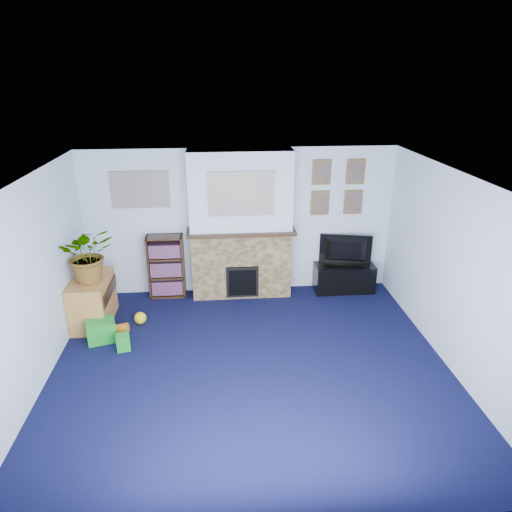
{
  "coord_description": "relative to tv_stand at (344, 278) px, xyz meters",
  "views": [
    {
      "loc": [
        -0.35,
        -4.84,
        3.5
      ],
      "look_at": [
        0.14,
        0.86,
        1.16
      ],
      "focal_mm": 32.0,
      "sensor_mm": 36.0,
      "label": 1
    }
  ],
  "objects": [
    {
      "name": "mantel_clock",
      "position": [
        -1.79,
        -0.03,
        1.0
      ],
      "size": [
        0.09,
        0.05,
        0.13
      ],
      "primitive_type": "cube",
      "color": "gold",
      "rests_on": "chimney_breast"
    },
    {
      "name": "toy_tube",
      "position": [
        -3.57,
        -1.08,
        -0.15
      ],
      "size": [
        0.31,
        0.14,
        0.18
      ],
      "primitive_type": "cylinder",
      "rotation": [
        0.0,
        1.43,
        0.0
      ],
      "color": "orange",
      "rests_on": "ground"
    },
    {
      "name": "green_crate",
      "position": [
        -3.76,
        -1.24,
        -0.08
      ],
      "size": [
        0.45,
        0.4,
        0.3
      ],
      "primitive_type": "cube",
      "rotation": [
        0.0,
        0.0,
        0.28
      ],
      "color": "#198C26",
      "rests_on": "ground"
    },
    {
      "name": "chimney_breast",
      "position": [
        -1.74,
        0.02,
        0.96
      ],
      "size": [
        1.72,
        0.5,
        2.4
      ],
      "color": "brown",
      "rests_on": "ground"
    },
    {
      "name": "wall_right",
      "position": [
        0.76,
        -2.03,
        0.97
      ],
      "size": [
        0.04,
        4.5,
        2.4
      ],
      "primitive_type": "cube",
      "color": "silver",
      "rests_on": "ground"
    },
    {
      "name": "portrait_bl",
      "position": [
        -0.44,
        0.2,
        1.27
      ],
      "size": [
        0.3,
        0.03,
        0.4
      ],
      "primitive_type": "cube",
      "color": "brown",
      "rests_on": "wall_back"
    },
    {
      "name": "tv_stand",
      "position": [
        0.0,
        0.0,
        0.0
      ],
      "size": [
        0.99,
        0.42,
        0.47
      ],
      "primitive_type": "cube",
      "color": "black",
      "rests_on": "ground"
    },
    {
      "name": "mantel_teddy",
      "position": [
        -2.36,
        -0.03,
        0.99
      ],
      "size": [
        0.12,
        0.12,
        0.12
      ],
      "primitive_type": "sphere",
      "color": "gray",
      "rests_on": "chimney_breast"
    },
    {
      "name": "portrait_tl",
      "position": [
        -0.44,
        0.2,
        1.77
      ],
      "size": [
        0.3,
        0.03,
        0.4
      ],
      "primitive_type": "cube",
      "color": "brown",
      "rests_on": "wall_back"
    },
    {
      "name": "ceiling",
      "position": [
        -1.74,
        -2.03,
        2.17
      ],
      "size": [
        5.0,
        4.5,
        0.01
      ],
      "primitive_type": "cube",
      "color": "white",
      "rests_on": "wall_back"
    },
    {
      "name": "toy_ball",
      "position": [
        -3.29,
        -0.83,
        -0.14
      ],
      "size": [
        0.18,
        0.18,
        0.18
      ],
      "primitive_type": "sphere",
      "color": "yellow",
      "rests_on": "ground"
    },
    {
      "name": "mantel_can",
      "position": [
        -1.03,
        -0.03,
        0.99
      ],
      "size": [
        0.06,
        0.06,
        0.12
      ],
      "primitive_type": "cylinder",
      "color": "#198C26",
      "rests_on": "chimney_breast"
    },
    {
      "name": "collage_left",
      "position": [
        -3.29,
        0.21,
        1.55
      ],
      "size": [
        0.9,
        0.03,
        0.58
      ],
      "primitive_type": "cube",
      "color": "gray",
      "rests_on": "wall_back"
    },
    {
      "name": "bookshelf",
      "position": [
        -2.96,
        0.08,
        0.28
      ],
      "size": [
        0.58,
        0.28,
        1.05
      ],
      "color": "black",
      "rests_on": "ground"
    },
    {
      "name": "portrait_br",
      "position": [
        0.11,
        0.2,
        1.27
      ],
      "size": [
        0.3,
        0.03,
        0.4
      ],
      "primitive_type": "cube",
      "color": "brown",
      "rests_on": "wall_back"
    },
    {
      "name": "sideboard",
      "position": [
        -3.98,
        -0.71,
        0.12
      ],
      "size": [
        0.5,
        0.91,
        0.71
      ],
      "primitive_type": "cube",
      "color": "#B27939",
      "rests_on": "ground"
    },
    {
      "name": "toy_block",
      "position": [
        -3.42,
        -1.5,
        -0.12
      ],
      "size": [
        0.21,
        0.21,
        0.21
      ],
      "primitive_type": "cube",
      "rotation": [
        0.0,
        0.0,
        0.21
      ],
      "color": "#198C26",
      "rests_on": "ground"
    },
    {
      "name": "wall_front",
      "position": [
        -1.74,
        -4.28,
        0.97
      ],
      "size": [
        5.0,
        0.04,
        2.4
      ],
      "primitive_type": "cube",
      "color": "silver",
      "rests_on": "ground"
    },
    {
      "name": "mantel_candle",
      "position": [
        -1.46,
        -0.03,
        1.01
      ],
      "size": [
        0.05,
        0.05,
        0.17
      ],
      "primitive_type": "cylinder",
      "color": "#B2BFC6",
      "rests_on": "chimney_breast"
    },
    {
      "name": "portrait_tr",
      "position": [
        0.11,
        0.2,
        1.77
      ],
      "size": [
        0.3,
        0.03,
        0.4
      ],
      "primitive_type": "cube",
      "color": "brown",
      "rests_on": "wall_back"
    },
    {
      "name": "television",
      "position": [
        -0.0,
        0.02,
        0.49
      ],
      "size": [
        0.87,
        0.3,
        0.5
      ],
      "primitive_type": "imported",
      "rotation": [
        0.0,
        0.0,
        2.92
      ],
      "color": "black",
      "rests_on": "tv_stand"
    },
    {
      "name": "wall_left",
      "position": [
        -4.24,
        -2.03,
        0.97
      ],
      "size": [
        0.04,
        4.5,
        2.4
      ],
      "primitive_type": "cube",
      "color": "silver",
      "rests_on": "ground"
    },
    {
      "name": "collage_main",
      "position": [
        -1.74,
        -0.19,
        1.55
      ],
      "size": [
        1.0,
        0.03,
        0.68
      ],
      "primitive_type": "cube",
      "color": "gray",
      "rests_on": "chimney_breast"
    },
    {
      "name": "floor",
      "position": [
        -1.74,
        -2.03,
        -0.23
      ],
      "size": [
        5.0,
        4.5,
        0.01
      ],
      "primitive_type": "cube",
      "color": "black",
      "rests_on": "ground"
    },
    {
      "name": "potted_plant",
      "position": [
        -3.93,
        -0.76,
        0.88
      ],
      "size": [
        0.88,
        0.81,
        0.8
      ],
      "primitive_type": "imported",
      "rotation": [
        0.0,
        0.0,
        0.3
      ],
      "color": "#26661E",
      "rests_on": "sideboard"
    },
    {
      "name": "wall_back",
      "position": [
        -1.74,
        0.22,
        0.97
      ],
      "size": [
        5.0,
        0.04,
        2.4
      ],
      "primitive_type": "cube",
      "color": "silver",
      "rests_on": "ground"
    }
  ]
}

